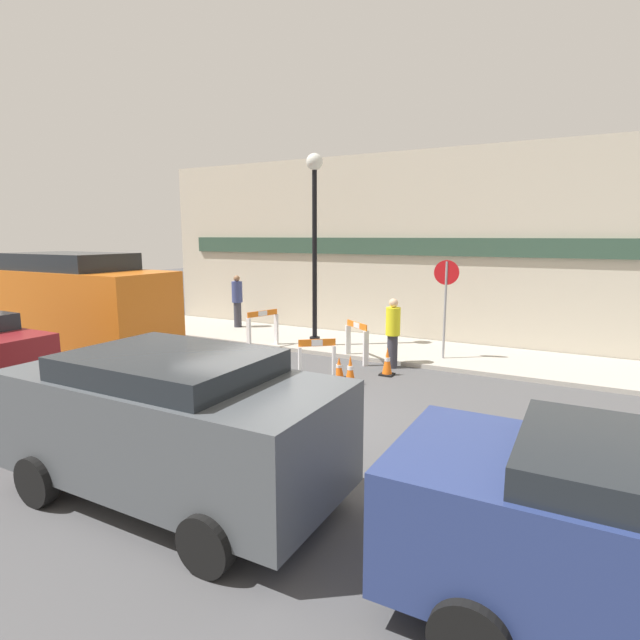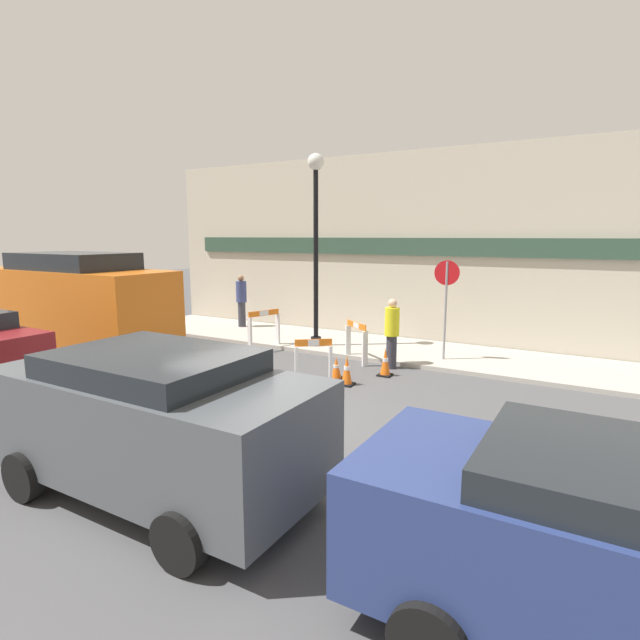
# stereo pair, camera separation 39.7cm
# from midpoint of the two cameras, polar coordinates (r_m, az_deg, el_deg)

# --- Properties ---
(ground_plane) EXTENTS (60.00, 60.00, 0.00)m
(ground_plane) POSITION_cam_midpoint_polar(r_m,az_deg,el_deg) (8.68, -6.15, -11.48)
(ground_plane) COLOR #4C4C4F
(sidewalk_slab) EXTENTS (18.00, 2.85, 0.11)m
(sidewalk_slab) POSITION_cam_midpoint_polar(r_m,az_deg,el_deg) (13.75, 7.94, -3.34)
(sidewalk_slab) COLOR #ADA89E
(sidewalk_slab) RESTS_ON ground_plane
(storefront_facade) EXTENTS (18.00, 0.22, 5.50)m
(storefront_facade) POSITION_cam_midpoint_polar(r_m,az_deg,el_deg) (14.82, 10.22, 8.08)
(storefront_facade) COLOR #BCB29E
(storefront_facade) RESTS_ON ground_plane
(streetlamp_post) EXTENTS (0.44, 0.44, 5.13)m
(streetlamp_post) POSITION_cam_midpoint_polar(r_m,az_deg,el_deg) (13.54, -1.48, 10.86)
(streetlamp_post) COLOR black
(streetlamp_post) RESTS_ON sidewalk_slab
(stop_sign) EXTENTS (0.60, 0.10, 2.43)m
(stop_sign) POSITION_cam_midpoint_polar(r_m,az_deg,el_deg) (12.48, 13.29, 2.98)
(stop_sign) COLOR gray
(stop_sign) RESTS_ON sidewalk_slab
(barricade_0) EXTENTS (0.83, 0.65, 1.01)m
(barricade_0) POSITION_cam_midpoint_polar(r_m,az_deg,el_deg) (12.40, 3.30, -2.31)
(barricade_0) COLOR white
(barricade_0) RESTS_ON ground_plane
(barricade_1) EXTENTS (0.44, 0.98, 1.11)m
(barricade_1) POSITION_cam_midpoint_polar(r_m,az_deg,el_deg) (13.71, -7.38, -0.97)
(barricade_1) COLOR white
(barricade_1) RESTS_ON ground_plane
(barricade_2) EXTENTS (0.70, 0.59, 0.99)m
(barricade_2) POSITION_cam_midpoint_polar(r_m,az_deg,el_deg) (10.48, -1.43, -4.67)
(barricade_2) COLOR white
(barricade_2) RESTS_ON ground_plane
(traffic_cone_0) EXTENTS (0.30, 0.30, 0.47)m
(traffic_cone_0) POSITION_cam_midpoint_polar(r_m,az_deg,el_deg) (12.01, -8.63, -4.42)
(traffic_cone_0) COLOR black
(traffic_cone_0) RESTS_ON ground_plane
(traffic_cone_1) EXTENTS (0.30, 0.30, 0.65)m
(traffic_cone_1) POSITION_cam_midpoint_polar(r_m,az_deg,el_deg) (11.33, 6.70, -4.78)
(traffic_cone_1) COLOR black
(traffic_cone_1) RESTS_ON ground_plane
(traffic_cone_2) EXTENTS (0.30, 0.30, 0.64)m
(traffic_cone_2) POSITION_cam_midpoint_polar(r_m,az_deg,el_deg) (10.56, 2.40, -5.80)
(traffic_cone_2) COLOR black
(traffic_cone_2) RESTS_ON ground_plane
(traffic_cone_3) EXTENTS (0.30, 0.30, 0.50)m
(traffic_cone_3) POSITION_cam_midpoint_polar(r_m,az_deg,el_deg) (10.98, 1.14, -5.56)
(traffic_cone_3) COLOR black
(traffic_cone_3) RESTS_ON ground_plane
(person_worker) EXTENTS (0.42, 0.42, 1.66)m
(person_worker) POSITION_cam_midpoint_polar(r_m,az_deg,el_deg) (11.87, 7.37, -1.24)
(person_worker) COLOR #33333D
(person_worker) RESTS_ON ground_plane
(person_pedestrian) EXTENTS (0.42, 0.42, 1.72)m
(person_pedestrian) POSITION_cam_midpoint_polar(r_m,az_deg,el_deg) (16.75, -10.11, 2.33)
(person_pedestrian) COLOR #33333D
(person_pedestrian) RESTS_ON sidewalk_slab
(parked_car_1) EXTENTS (4.12, 2.01, 1.78)m
(parked_car_1) POSITION_cam_midpoint_polar(r_m,az_deg,el_deg) (6.30, -18.30, -10.52)
(parked_car_1) COLOR #4C5156
(parked_car_1) RESTS_ON ground_plane
(work_van) EXTENTS (5.55, 2.10, 2.70)m
(work_van) POSITION_cam_midpoint_polar(r_m,az_deg,el_deg) (13.94, -27.13, 1.71)
(work_van) COLOR #D16619
(work_van) RESTS_ON ground_plane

